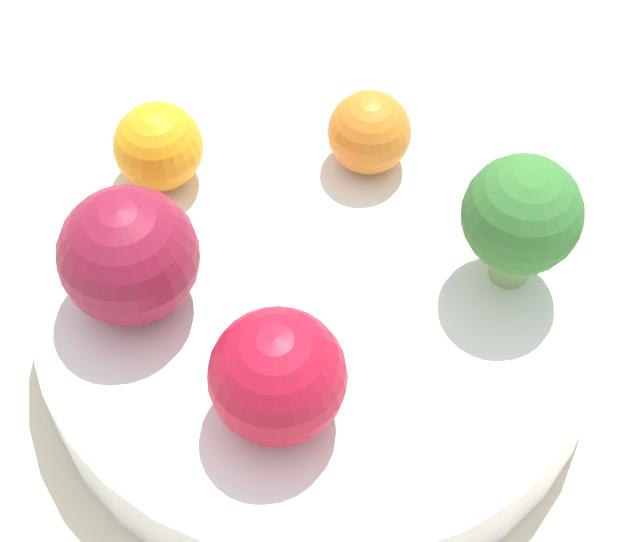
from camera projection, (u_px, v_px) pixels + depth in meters
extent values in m
plane|color=gray|center=(320.00, 354.00, 0.54)|extent=(6.00, 6.00, 0.00)
cube|color=beige|center=(320.00, 343.00, 0.53)|extent=(1.20, 1.20, 0.02)
cylinder|color=white|center=(320.00, 309.00, 0.51)|extent=(0.27, 0.27, 0.04)
cylinder|color=#8CB76B|center=(512.00, 257.00, 0.48)|extent=(0.02, 0.02, 0.03)
sphere|color=#387A33|center=(522.00, 214.00, 0.46)|extent=(0.05, 0.05, 0.05)
sphere|color=maroon|center=(129.00, 256.00, 0.46)|extent=(0.06, 0.06, 0.06)
sphere|color=#B7142D|center=(277.00, 376.00, 0.43)|extent=(0.06, 0.06, 0.06)
sphere|color=orange|center=(158.00, 147.00, 0.51)|extent=(0.04, 0.04, 0.04)
sphere|color=orange|center=(369.00, 132.00, 0.52)|extent=(0.04, 0.04, 0.04)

